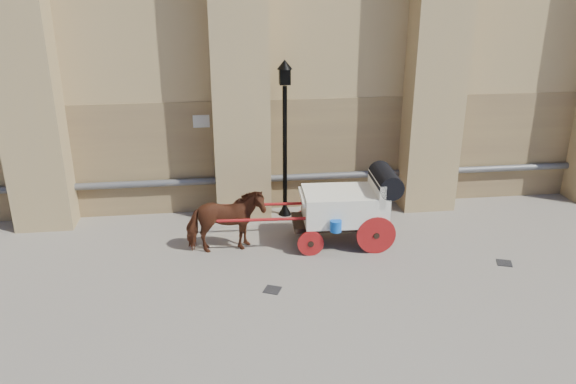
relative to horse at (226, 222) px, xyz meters
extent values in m
plane|color=slate|center=(1.52, -1.52, -0.75)|extent=(90.00, 90.00, 0.00)
cube|color=olive|center=(3.52, 2.63, 0.75)|extent=(44.00, 0.35, 3.00)
cylinder|color=#59595B|center=(3.52, 2.36, 0.15)|extent=(42.00, 0.18, 0.18)
cube|color=beige|center=(-0.48, 2.45, 1.75)|extent=(0.42, 0.04, 0.32)
imported|color=brown|center=(0.00, 0.00, 0.00)|extent=(1.84, 0.99, 1.49)
cube|color=black|center=(2.67, 0.12, -0.19)|extent=(2.25, 1.11, 0.12)
cube|color=white|center=(2.77, 0.11, 0.21)|extent=(1.96, 1.35, 0.70)
cube|color=white|center=(3.52, 0.07, 0.61)|extent=(0.21, 1.26, 0.55)
cube|color=white|center=(1.92, 0.15, 0.46)|extent=(0.41, 1.12, 0.10)
cylinder|color=black|center=(3.72, 0.06, 0.81)|extent=(0.62, 1.28, 0.56)
cylinder|color=maroon|center=(3.39, -0.54, -0.29)|extent=(0.90, 0.11, 0.90)
cylinder|color=maroon|center=(3.45, 0.70, -0.29)|extent=(0.90, 0.11, 0.90)
cylinder|color=maroon|center=(1.89, -0.47, -0.44)|extent=(0.60, 0.09, 0.60)
cylinder|color=maroon|center=(1.95, 0.77, -0.44)|extent=(0.60, 0.09, 0.60)
cylinder|color=maroon|center=(1.00, -0.25, 0.11)|extent=(2.40, 0.19, 0.07)
cylinder|color=maroon|center=(1.05, 0.65, 0.11)|extent=(2.40, 0.19, 0.07)
cylinder|color=blue|center=(2.44, -0.57, 0.01)|extent=(0.26, 0.26, 0.26)
cylinder|color=black|center=(1.61, 1.97, 0.97)|extent=(0.11, 0.11, 3.44)
cone|color=black|center=(1.61, 1.97, -0.57)|extent=(0.34, 0.34, 0.34)
cube|color=black|center=(1.61, 1.97, 2.93)|extent=(0.27, 0.27, 0.40)
cone|color=black|center=(1.61, 1.97, 3.22)|extent=(0.38, 0.38, 0.23)
cube|color=black|center=(0.87, -1.87, -0.74)|extent=(0.42, 0.42, 0.01)
cube|color=black|center=(6.10, -1.40, -0.74)|extent=(0.41, 0.41, 0.01)
camera|label=1|loc=(-0.10, -11.75, 5.19)|focal=35.00mm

